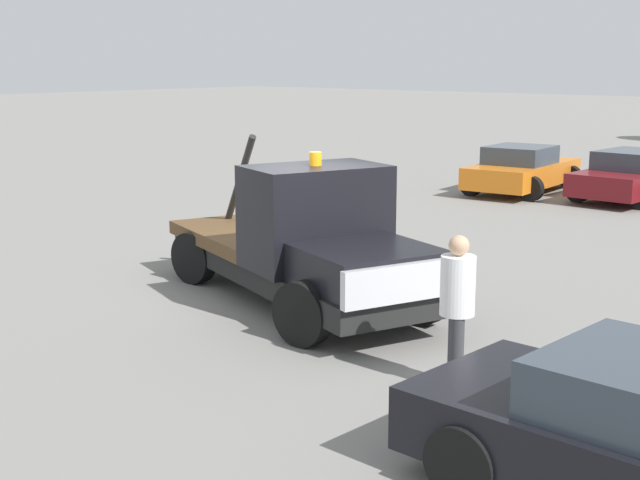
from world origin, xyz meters
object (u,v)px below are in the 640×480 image
(traffic_cone, at_px, (319,241))
(parked_car_maroon, at_px, (637,175))
(parked_car_orange, at_px, (522,170))
(person_near_truck, at_px, (457,301))
(tow_truck, at_px, (307,247))

(traffic_cone, bearing_deg, parked_car_maroon, 79.23)
(parked_car_orange, bearing_deg, person_near_truck, -159.71)
(parked_car_orange, xyz_separation_m, parked_car_maroon, (2.98, 0.87, 0.00))
(parked_car_maroon, bearing_deg, parked_car_orange, 108.95)
(person_near_truck, bearing_deg, parked_car_orange, -102.15)
(parked_car_orange, height_order, traffic_cone, parked_car_orange)
(parked_car_orange, relative_size, parked_car_maroon, 0.92)
(tow_truck, distance_m, parked_car_maroon, 13.86)
(tow_truck, bearing_deg, person_near_truck, -2.23)
(tow_truck, xyz_separation_m, traffic_cone, (-2.34, 3.01, -0.69))
(person_near_truck, xyz_separation_m, parked_car_orange, (-6.83, 14.44, -0.39))
(parked_car_orange, distance_m, traffic_cone, 10.02)
(tow_truck, xyz_separation_m, parked_car_maroon, (-0.28, 13.85, -0.29))
(tow_truck, bearing_deg, parked_car_orange, 124.08)
(tow_truck, distance_m, traffic_cone, 3.87)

